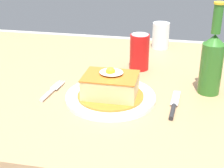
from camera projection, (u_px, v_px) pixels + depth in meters
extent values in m
cube|color=#A87F56|center=(96.00, 84.00, 1.09)|extent=(1.37, 0.92, 0.04)
cylinder|color=#A87F56|center=(1.00, 110.00, 1.70)|extent=(0.07, 0.07, 0.70)
cylinder|color=white|center=(111.00, 98.00, 0.95)|extent=(0.26, 0.26, 0.01)
torus|color=white|center=(111.00, 96.00, 0.94)|extent=(0.26, 0.26, 0.01)
cylinder|color=#C66B23|center=(111.00, 96.00, 0.94)|extent=(0.19, 0.19, 0.01)
cube|color=#E5C684|center=(111.00, 86.00, 0.93)|extent=(0.15, 0.11, 0.06)
cube|color=#C66B23|center=(111.00, 76.00, 0.92)|extent=(0.15, 0.11, 0.00)
ellipsoid|color=white|center=(111.00, 72.00, 0.92)|extent=(0.07, 0.06, 0.01)
sphere|color=yellow|center=(111.00, 72.00, 0.91)|extent=(0.03, 0.03, 0.03)
cylinder|color=silver|center=(47.00, 95.00, 0.96)|extent=(0.02, 0.08, 0.01)
cube|color=silver|center=(57.00, 86.00, 1.02)|extent=(0.03, 0.05, 0.00)
cylinder|color=silver|center=(63.00, 83.00, 1.04)|extent=(0.01, 0.03, 0.00)
cylinder|color=silver|center=(61.00, 83.00, 1.04)|extent=(0.01, 0.03, 0.00)
cylinder|color=silver|center=(58.00, 82.00, 1.04)|extent=(0.01, 0.03, 0.00)
cylinder|color=#262628|center=(172.00, 112.00, 0.87)|extent=(0.02, 0.08, 0.01)
cube|color=silver|center=(176.00, 98.00, 0.94)|extent=(0.03, 0.09, 0.00)
cylinder|color=red|center=(139.00, 52.00, 1.14)|extent=(0.07, 0.07, 0.12)
cylinder|color=silver|center=(140.00, 35.00, 1.11)|extent=(0.06, 0.06, 0.00)
cylinder|color=#2D6B23|center=(211.00, 69.00, 0.96)|extent=(0.06, 0.06, 0.15)
cone|color=#2D6B23|center=(215.00, 40.00, 0.92)|extent=(0.06, 0.06, 0.03)
cylinder|color=#2D6B23|center=(217.00, 19.00, 0.90)|extent=(0.03, 0.03, 0.08)
cylinder|color=gold|center=(220.00, 3.00, 0.88)|extent=(0.03, 0.03, 0.01)
cylinder|color=silver|center=(160.00, 41.00, 1.36)|extent=(0.06, 0.06, 0.06)
cylinder|color=silver|center=(161.00, 36.00, 1.35)|extent=(0.07, 0.07, 0.10)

